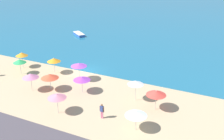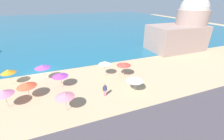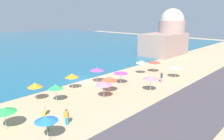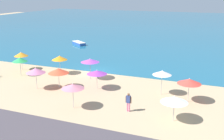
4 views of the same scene
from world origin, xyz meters
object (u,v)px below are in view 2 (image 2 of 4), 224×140
object	(u,v)px
beach_umbrella_12	(3,92)
bather_2	(105,90)
beach_umbrella_0	(65,95)
beach_umbrella_8	(26,85)
beach_umbrella_11	(42,67)
harbor_fortress	(184,29)
beach_umbrella_9	(124,64)
beach_umbrella_4	(8,71)
beach_umbrella_5	(105,63)
beach_umbrella_10	(60,75)
beach_umbrella_2	(135,79)

from	to	relation	value
beach_umbrella_12	bather_2	bearing A→B (deg)	-9.48
beach_umbrella_0	beach_umbrella_8	size ratio (longest dim) A/B	1.02
beach_umbrella_11	harbor_fortress	xyz separation A→B (m)	(31.71, 5.41, 2.39)
beach_umbrella_9	harbor_fortress	world-z (taller)	harbor_fortress
beach_umbrella_4	beach_umbrella_5	xyz separation A→B (m)	(13.59, -2.40, 0.20)
harbor_fortress	beach_umbrella_10	bearing A→B (deg)	-164.19
beach_umbrella_12	bather_2	xyz separation A→B (m)	(11.14, -1.86, -1.12)
beach_umbrella_5	beach_umbrella_9	xyz separation A→B (m)	(2.82, -1.00, -0.25)
beach_umbrella_2	beach_umbrella_11	xyz separation A→B (m)	(-11.32, 7.58, 0.41)
beach_umbrella_10	bather_2	world-z (taller)	beach_umbrella_10
beach_umbrella_4	beach_umbrella_9	distance (m)	16.76
beach_umbrella_0	beach_umbrella_11	distance (m)	8.70
beach_umbrella_9	beach_umbrella_8	bearing A→B (deg)	-174.73
beach_umbrella_0	beach_umbrella_8	bearing A→B (deg)	134.93
harbor_fortress	beach_umbrella_5	bearing A→B (deg)	-162.00
beach_umbrella_8	beach_umbrella_11	xyz separation A→B (m)	(1.72, 4.20, 0.32)
beach_umbrella_5	beach_umbrella_10	world-z (taller)	beach_umbrella_5
beach_umbrella_8	harbor_fortress	bearing A→B (deg)	16.04
beach_umbrella_0	harbor_fortress	xyz separation A→B (m)	(29.30, 13.76, 2.60)
beach_umbrella_2	beach_umbrella_11	distance (m)	13.63
beach_umbrella_2	beach_umbrella_12	world-z (taller)	beach_umbrella_12
beach_umbrella_5	beach_umbrella_8	xyz separation A→B (m)	(-10.79, -2.26, -0.34)
beach_umbrella_5	beach_umbrella_12	distance (m)	13.35
beach_umbrella_9	beach_umbrella_10	size ratio (longest dim) A/B	1.09
beach_umbrella_0	beach_umbrella_10	distance (m)	5.43
beach_umbrella_4	beach_umbrella_9	size ratio (longest dim) A/B	1.03
beach_umbrella_0	beach_umbrella_10	world-z (taller)	beach_umbrella_0
beach_umbrella_2	beach_umbrella_9	xyz separation A→B (m)	(0.57, 4.63, 0.19)
harbor_fortress	beach_umbrella_9	bearing A→B (deg)	-157.13
beach_umbrella_9	beach_umbrella_11	distance (m)	12.26
beach_umbrella_11	bather_2	size ratio (longest dim) A/B	1.49
beach_umbrella_2	beach_umbrella_9	bearing A→B (deg)	82.98
beach_umbrella_10	beach_umbrella_8	bearing A→B (deg)	-162.26
beach_umbrella_8	beach_umbrella_4	bearing A→B (deg)	121.01
beach_umbrella_4	beach_umbrella_8	bearing A→B (deg)	-58.99
beach_umbrella_4	beach_umbrella_5	size ratio (longest dim) A/B	0.94
beach_umbrella_5	harbor_fortress	bearing A→B (deg)	18.00
beach_umbrella_12	harbor_fortress	xyz separation A→B (m)	(35.55, 10.75, 2.61)
beach_umbrella_0	beach_umbrella_8	distance (m)	5.86
harbor_fortress	beach_umbrella_11	bearing A→B (deg)	-170.32
beach_umbrella_12	beach_umbrella_11	bearing A→B (deg)	54.29
beach_umbrella_5	beach_umbrella_4	bearing A→B (deg)	170.00
beach_umbrella_2	harbor_fortress	xyz separation A→B (m)	(20.39, 12.99, 2.80)
beach_umbrella_8	beach_umbrella_2	bearing A→B (deg)	-14.52
beach_umbrella_11	beach_umbrella_12	distance (m)	6.58
beach_umbrella_2	bather_2	xyz separation A→B (m)	(-4.03, 0.38, -0.92)
beach_umbrella_10	bather_2	distance (m)	6.67
beach_umbrella_11	bather_2	xyz separation A→B (m)	(7.30, -7.20, -1.33)
beach_umbrella_0	beach_umbrella_11	world-z (taller)	beach_umbrella_11
beach_umbrella_2	bather_2	distance (m)	4.15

